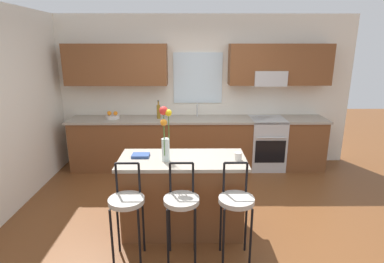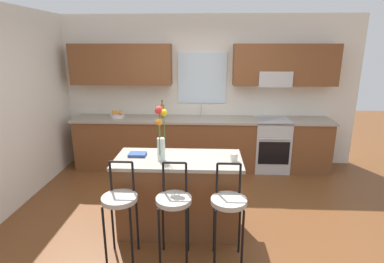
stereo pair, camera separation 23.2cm
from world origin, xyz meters
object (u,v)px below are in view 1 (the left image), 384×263
object	(u,v)px
flower_vase	(165,134)
fruit_bowl_oranges	(113,116)
mug_ceramic	(238,156)
bottle_olive_oil	(159,111)
bar_stool_far	(236,204)
bar_stool_near	(127,205)
oven_range	(266,143)
kitchen_island	(183,194)
cookbook	(141,155)
bar_stool_middle	(182,204)

from	to	relation	value
flower_vase	fruit_bowl_oranges	size ratio (longest dim) A/B	2.58
mug_ceramic	bottle_olive_oil	size ratio (longest dim) A/B	0.28
bar_stool_far	mug_ceramic	size ratio (longest dim) A/B	11.58
bar_stool_near	bottle_olive_oil	bearing A→B (deg)	88.01
bar_stool_far	flower_vase	bearing A→B (deg)	146.71
bar_stool_far	fruit_bowl_oranges	bearing A→B (deg)	125.51
oven_range	kitchen_island	world-z (taller)	same
kitchen_island	bar_stool_far	size ratio (longest dim) A/B	1.40
bottle_olive_oil	cookbook	bearing A→B (deg)	-90.80
kitchen_island	mug_ceramic	size ratio (longest dim) A/B	16.26
fruit_bowl_oranges	bottle_olive_oil	world-z (taller)	bottle_olive_oil
kitchen_island	bar_stool_far	distance (m)	0.80
flower_vase	kitchen_island	bearing A→B (deg)	21.52
bar_stool_near	fruit_bowl_oranges	bearing A→B (deg)	105.85
mug_ceramic	flower_vase	bearing A→B (deg)	-179.35
oven_range	cookbook	distance (m)	2.79
oven_range	kitchen_island	size ratio (longest dim) A/B	0.63
fruit_bowl_oranges	kitchen_island	bearing A→B (deg)	-57.51
bar_stool_middle	cookbook	bearing A→B (deg)	128.62
cookbook	fruit_bowl_oranges	size ratio (longest dim) A/B	0.83
oven_range	flower_vase	xyz separation A→B (m)	(-1.66, -2.05, 0.77)
flower_vase	fruit_bowl_oranges	distance (m)	2.36
fruit_bowl_oranges	cookbook	bearing A→B (deg)	-67.97
flower_vase	cookbook	xyz separation A→B (m)	(-0.30, 0.13, -0.30)
bar_stool_middle	fruit_bowl_oranges	distance (m)	2.88
mug_ceramic	oven_range	bearing A→B (deg)	67.53
kitchen_island	cookbook	size ratio (longest dim) A/B	7.32
bar_stool_far	fruit_bowl_oranges	distance (m)	3.16
cookbook	flower_vase	bearing A→B (deg)	-23.01
oven_range	bar_stool_middle	bearing A→B (deg)	-120.24
bar_stool_near	bottle_olive_oil	size ratio (longest dim) A/B	3.24
bar_stool_middle	mug_ceramic	size ratio (longest dim) A/B	11.58
cookbook	bar_stool_near	bearing A→B (deg)	-95.74
bar_stool_far	flower_vase	xyz separation A→B (m)	(-0.73, 0.48, 0.60)
bar_stool_near	bar_stool_far	bearing A→B (deg)	0.00
bar_stool_far	mug_ceramic	world-z (taller)	bar_stool_far
kitchen_island	bar_stool_far	bearing A→B (deg)	-45.28
flower_vase	cookbook	size ratio (longest dim) A/B	3.09
bar_stool_far	fruit_bowl_oranges	world-z (taller)	fruit_bowl_oranges
oven_range	mug_ceramic	world-z (taller)	mug_ceramic
kitchen_island	fruit_bowl_oranges	size ratio (longest dim) A/B	6.10
kitchen_island	flower_vase	world-z (taller)	flower_vase
bar_stool_middle	bar_stool_far	bearing A→B (deg)	0.00
flower_vase	bottle_olive_oil	distance (m)	2.10
bar_stool_middle	mug_ceramic	xyz separation A→B (m)	(0.63, 0.49, 0.33)
bar_stool_middle	bar_stool_near	bearing A→B (deg)	180.00
oven_range	bottle_olive_oil	xyz separation A→B (m)	(-1.94, 0.02, 0.59)
bar_stool_far	oven_range	bearing A→B (deg)	69.90
bar_stool_middle	mug_ceramic	world-z (taller)	bar_stool_middle
kitchen_island	bar_stool_near	distance (m)	0.80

